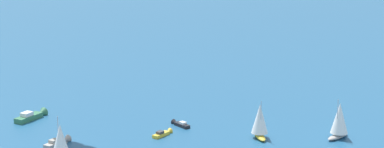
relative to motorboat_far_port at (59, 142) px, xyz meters
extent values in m
cube|color=#9E9993|center=(0.65, 0.66, -0.09)|extent=(4.96, 5.01, 0.85)
cone|color=#9E9993|center=(-1.64, -1.67, -0.09)|extent=(2.18, 2.17, 1.71)
cube|color=gray|center=(0.93, 0.94, 0.66)|extent=(2.28, 2.29, 0.64)
cylinder|color=#B2B2B7|center=(0.71, 16.31, 5.45)|extent=(0.14, 0.14, 9.60)
cone|color=white|center=(0.40, 17.31, 4.97)|extent=(5.72, 5.72, 8.16)
ellipsoid|color=#9E9993|center=(-56.45, 9.17, -0.06)|extent=(6.55, 5.01, 0.92)
cylinder|color=#B2B2B7|center=(-56.03, 9.43, 4.17)|extent=(0.14, 0.14, 7.55)
cone|color=white|center=(-56.73, 9.00, 3.80)|extent=(4.97, 4.97, 6.41)
cube|color=#33704C|center=(5.52, -18.67, 0.05)|extent=(6.50, 6.77, 1.14)
cone|color=#33704C|center=(2.56, -21.86, 0.05)|extent=(2.91, 2.88, 2.28)
cube|color=silver|center=(5.88, -18.28, 1.05)|extent=(3.03, 3.06, 0.85)
cube|color=gold|center=(-21.13, -0.58, -0.18)|extent=(4.13, 3.82, 0.68)
cone|color=gold|center=(-23.11, -2.28, -0.18)|extent=(1.72, 1.75, 1.37)
cube|color=#38383D|center=(-20.88, -0.37, 0.42)|extent=(1.85, 1.80, 0.51)
ellipsoid|color=gold|center=(-40.79, 5.37, -0.08)|extent=(2.17, 6.40, 0.88)
cylinder|color=#B2B2B7|center=(-40.76, 5.84, 3.99)|extent=(0.14, 0.14, 7.24)
cone|color=white|center=(-40.81, 5.06, 3.62)|extent=(3.68, 3.68, 6.16)
cube|color=black|center=(-26.82, -6.14, -0.18)|extent=(2.98, 4.35, 0.67)
cone|color=black|center=(-25.74, -8.46, -0.18)|extent=(1.66, 1.54, 1.34)
cube|color=silver|center=(-26.96, -5.86, 0.40)|extent=(1.59, 1.78, 0.50)
camera|label=1|loc=(6.36, 144.25, 47.79)|focal=69.35mm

